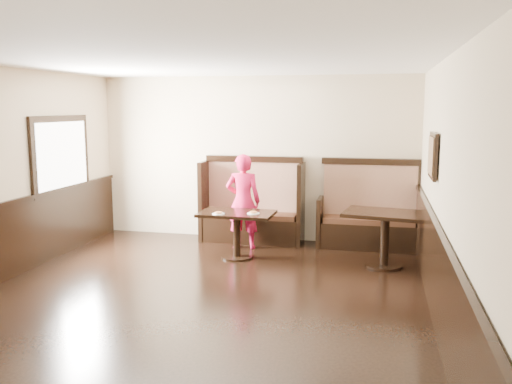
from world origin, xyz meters
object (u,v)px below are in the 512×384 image
(booth_main, at_px, (253,210))
(table_neighbor, at_px, (385,226))
(booth_neighbor, at_px, (369,218))
(child, at_px, (243,201))
(table_main, at_px, (237,223))

(booth_main, xyz_separation_m, table_neighbor, (2.20, -1.08, 0.07))
(booth_neighbor, xyz_separation_m, table_neighbor, (0.25, -1.08, 0.12))
(table_neighbor, relative_size, child, 0.81)
(table_main, height_order, child, child)
(booth_main, bearing_deg, booth_neighbor, -0.05)
(table_main, height_order, table_neighbor, table_neighbor)
(booth_main, distance_m, booth_neighbor, 1.95)
(booth_neighbor, xyz_separation_m, table_main, (-1.94, -1.11, 0.06))
(booth_neighbor, bearing_deg, child, -165.72)
(table_main, xyz_separation_m, child, (-0.05, 0.60, 0.23))
(table_main, bearing_deg, child, 96.53)
(table_main, bearing_deg, table_neighbor, 2.46)
(booth_main, relative_size, child, 1.14)
(booth_neighbor, distance_m, child, 2.07)
(table_neighbor, bearing_deg, table_main, -169.85)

